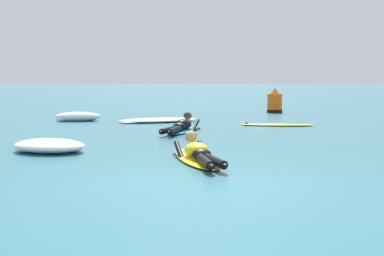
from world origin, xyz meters
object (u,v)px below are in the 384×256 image
(surfer_near, at_px, (198,155))
(surfer_far, at_px, (182,127))
(channel_marker_buoy, at_px, (275,103))
(drifting_surfboard, at_px, (276,125))

(surfer_near, bearing_deg, surfer_far, 94.97)
(surfer_near, distance_m, channel_marker_buoy, 12.33)
(channel_marker_buoy, bearing_deg, surfer_far, -115.49)
(surfer_far, bearing_deg, surfer_near, -85.03)
(surfer_far, distance_m, channel_marker_buoy, 7.91)
(surfer_near, relative_size, channel_marker_buoy, 2.66)
(surfer_near, bearing_deg, drifting_surfboard, 70.88)
(surfer_far, relative_size, channel_marker_buoy, 2.68)
(surfer_near, height_order, drifting_surfboard, surfer_near)
(surfer_far, height_order, drifting_surfboard, surfer_far)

